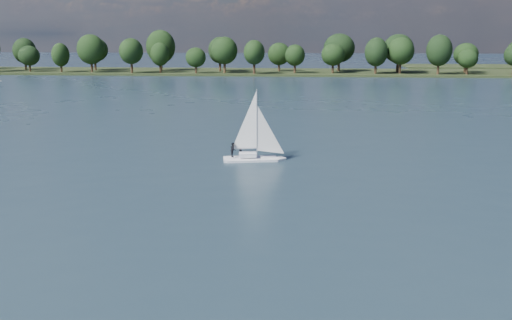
{
  "coord_description": "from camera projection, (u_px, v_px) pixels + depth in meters",
  "views": [
    {
      "loc": [
        3.38,
        -16.62,
        15.26
      ],
      "look_at": [
        -1.4,
        40.67,
        2.5
      ],
      "focal_mm": 40.0,
      "sensor_mm": 36.0,
      "label": 1
    }
  ],
  "objects": [
    {
      "name": "ground",
      "position": [
        287.0,
        110.0,
        117.04
      ],
      "size": [
        700.0,
        700.0,
        0.0
      ],
      "primitive_type": "plane",
      "color": "#233342",
      "rests_on": "ground"
    },
    {
      "name": "far_shore",
      "position": [
        295.0,
        73.0,
        225.99
      ],
      "size": [
        660.0,
        40.0,
        1.5
      ],
      "primitive_type": "cube",
      "color": "black",
      "rests_on": "ground"
    },
    {
      "name": "sailboat",
      "position": [
        251.0,
        140.0,
        69.37
      ],
      "size": [
        7.25,
        3.28,
        9.22
      ],
      "rotation": [
        0.0,
        0.0,
        0.2
      ],
      "color": "white",
      "rests_on": "ground"
    },
    {
      "name": "treeline",
      "position": [
        272.0,
        53.0,
        221.76
      ],
      "size": [
        563.02,
        73.83,
        17.64
      ],
      "color": "black",
      "rests_on": "ground"
    }
  ]
}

